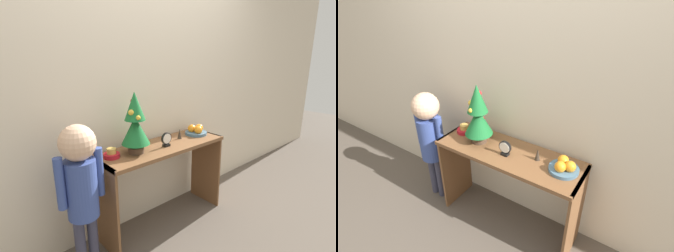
% 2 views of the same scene
% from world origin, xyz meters
% --- Properties ---
extents(ground_plane, '(12.00, 12.00, 0.00)m').
position_xyz_m(ground_plane, '(0.00, 0.00, 0.00)').
color(ground_plane, brown).
extents(back_wall, '(7.00, 0.05, 2.50)m').
position_xyz_m(back_wall, '(0.00, 0.44, 1.25)').
color(back_wall, beige).
rests_on(back_wall, ground_plane).
extents(console_table, '(1.15, 0.39, 0.74)m').
position_xyz_m(console_table, '(0.00, 0.20, 0.57)').
color(console_table, brown).
rests_on(console_table, ground_plane).
extents(mini_tree, '(0.22, 0.22, 0.48)m').
position_xyz_m(mini_tree, '(-0.27, 0.20, 0.98)').
color(mini_tree, '#4C3828').
rests_on(mini_tree, console_table).
extents(fruit_bowl, '(0.21, 0.21, 0.09)m').
position_xyz_m(fruit_bowl, '(0.43, 0.22, 0.77)').
color(fruit_bowl, '#476B84').
rests_on(fruit_bowl, console_table).
extents(singing_bowl, '(0.12, 0.12, 0.07)m').
position_xyz_m(singing_bowl, '(-0.47, 0.24, 0.77)').
color(singing_bowl, '#AD1923').
rests_on(singing_bowl, console_table).
extents(desk_clock, '(0.10, 0.04, 0.12)m').
position_xyz_m(desk_clock, '(0.00, 0.15, 0.80)').
color(desk_clock, black).
rests_on(desk_clock, console_table).
extents(figurine, '(0.04, 0.04, 0.09)m').
position_xyz_m(figurine, '(0.23, 0.23, 0.78)').
color(figurine, '#382D23').
rests_on(figurine, console_table).
extents(child_figure, '(0.32, 0.23, 1.07)m').
position_xyz_m(child_figure, '(-0.76, 0.12, 0.70)').
color(child_figure, '#38384C').
rests_on(child_figure, ground_plane).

